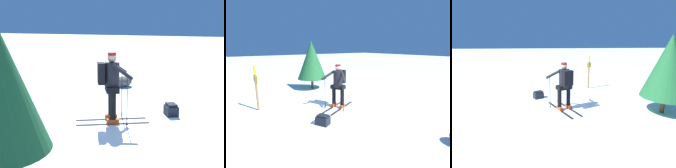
# 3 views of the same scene
# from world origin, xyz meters

# --- Properties ---
(ground_plane) EXTENTS (80.00, 80.00, 0.00)m
(ground_plane) POSITION_xyz_m (0.00, 0.00, 0.00)
(ground_plane) COLOR white
(skier) EXTENTS (1.24, 1.79, 1.70)m
(skier) POSITION_xyz_m (0.03, 0.19, 0.98)
(skier) COLOR black
(skier) RESTS_ON ground_plane
(dropped_backpack) EXTENTS (0.49, 0.44, 0.31)m
(dropped_backpack) POSITION_xyz_m (1.03, -1.12, 0.15)
(dropped_backpack) COLOR black
(dropped_backpack) RESTS_ON ground_plane
(rock_boulder) EXTENTS (0.68, 0.58, 0.38)m
(rock_boulder) POSITION_xyz_m (4.05, 1.08, 0.19)
(rock_boulder) COLOR #5B5651
(rock_boulder) RESTS_ON ground_plane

